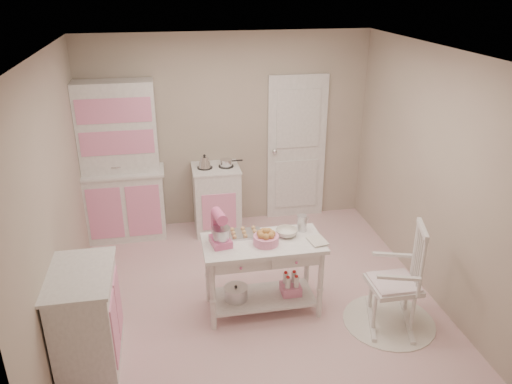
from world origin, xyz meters
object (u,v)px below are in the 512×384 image
hutch (121,163)px  rocking_chair (394,276)px  bread_basket (266,240)px  stove (217,199)px  stand_mixer (220,229)px  work_table (263,276)px  base_cabinet (87,318)px

hutch → rocking_chair: bearing=-41.7°
hutch → bread_basket: bearing=-53.1°
stove → rocking_chair: (1.47, -2.33, 0.09)m
stand_mixer → bread_basket: size_ratio=1.36×
work_table → base_cabinet: bearing=-164.7°
stove → stand_mixer: stand_mixer is taller
stove → rocking_chair: bearing=-57.7°
base_cabinet → work_table: (1.67, 0.46, -0.06)m
hutch → work_table: (1.46, -1.92, -0.64)m
hutch → stand_mixer: bearing=-61.3°
base_cabinet → bread_basket: 1.79m
bread_basket → hutch: bearing=126.9°
work_table → bread_basket: (0.02, -0.05, 0.45)m
hutch → work_table: size_ratio=1.73×
stove → bread_basket: (0.28, -1.92, 0.39)m
base_cabinet → work_table: base_cabinet is taller
stove → stand_mixer: bearing=-94.9°
base_cabinet → stand_mixer: 1.44m
hutch → work_table: hutch is taller
stove → hutch: bearing=177.6°
hutch → stand_mixer: (1.04, -1.90, -0.07)m
rocking_chair → work_table: bearing=176.5°
base_cabinet → stand_mixer: stand_mixer is taller
stove → rocking_chair: rocking_chair is taller
hutch → stove: 1.33m
rocking_chair → bread_basket: size_ratio=4.40×
stove → rocking_chair: 2.76m
base_cabinet → bread_basket: size_ratio=3.68×
base_cabinet → bread_basket: bearing=13.6°
base_cabinet → rocking_chair: rocking_chair is taller
rocking_chair → work_table: rocking_chair is taller
rocking_chair → base_cabinet: bearing=-162.7°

